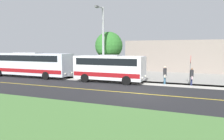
# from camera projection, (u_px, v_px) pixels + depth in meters

# --- Properties ---
(ground_plane) EXTENTS (120.00, 120.00, 0.00)m
(ground_plane) POSITION_uv_depth(u_px,v_px,m) (140.00, 94.00, 16.35)
(ground_plane) COLOR #477238
(road_surface) EXTENTS (8.00, 100.00, 0.01)m
(road_surface) POSITION_uv_depth(u_px,v_px,m) (140.00, 94.00, 16.34)
(road_surface) COLOR black
(road_surface) RESTS_ON ground
(sidewalk) EXTENTS (2.40, 100.00, 0.01)m
(sidewalk) POSITION_uv_depth(u_px,v_px,m) (152.00, 83.00, 21.16)
(sidewalk) COLOR #B2ADA3
(sidewalk) RESTS_ON ground
(parking_lot_surface) EXTENTS (14.00, 36.00, 0.01)m
(parking_lot_surface) POSITION_uv_depth(u_px,v_px,m) (185.00, 76.00, 26.73)
(parking_lot_surface) COLOR gray
(parking_lot_surface) RESTS_ON ground
(road_centre_line) EXTENTS (0.16, 100.00, 0.00)m
(road_centre_line) POSITION_uv_depth(u_px,v_px,m) (140.00, 93.00, 16.34)
(road_centre_line) COLOR gold
(road_centre_line) RESTS_ON ground
(shuttle_bus_front) EXTENTS (2.75, 7.52, 2.89)m
(shuttle_bus_front) POSITION_uv_depth(u_px,v_px,m) (109.00, 67.00, 22.00)
(shuttle_bus_front) COLOR white
(shuttle_bus_front) RESTS_ON ground
(transit_bus_rear) EXTENTS (2.78, 11.89, 3.07)m
(transit_bus_rear) POSITION_uv_depth(u_px,v_px,m) (29.00, 63.00, 26.02)
(transit_bus_rear) COLOR silver
(transit_bus_rear) RESTS_ON ground
(pedestrian_with_bags) EXTENTS (0.72, 0.34, 1.71)m
(pedestrian_with_bags) POSITION_uv_depth(u_px,v_px,m) (192.00, 76.00, 19.94)
(pedestrian_with_bags) COLOR #1E2347
(pedestrian_with_bags) RESTS_ON ground
(pedestrian_waiting) EXTENTS (0.72, 0.34, 1.82)m
(pedestrian_waiting) POSITION_uv_depth(u_px,v_px,m) (165.00, 74.00, 20.69)
(pedestrian_waiting) COLOR #335972
(pedestrian_waiting) RESTS_ON ground
(stop_sign) EXTENTS (0.76, 0.07, 2.88)m
(stop_sign) POSITION_uv_depth(u_px,v_px,m) (190.00, 65.00, 20.47)
(stop_sign) COLOR slate
(stop_sign) RESTS_ON ground
(street_light_pole) EXTENTS (1.97, 0.24, 7.98)m
(street_light_pole) POSITION_uv_depth(u_px,v_px,m) (103.00, 41.00, 22.35)
(street_light_pole) COLOR #9E9EA3
(street_light_pole) RESTS_ON ground
(tree_curbside) EXTENTS (3.31, 3.31, 5.55)m
(tree_curbside) POSITION_uv_depth(u_px,v_px,m) (109.00, 46.00, 24.85)
(tree_curbside) COLOR #4C3826
(tree_curbside) RESTS_ON ground
(commercial_building) EXTENTS (10.00, 18.09, 4.81)m
(commercial_building) POSITION_uv_depth(u_px,v_px,m) (185.00, 55.00, 34.97)
(commercial_building) COLOR gray
(commercial_building) RESTS_ON ground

